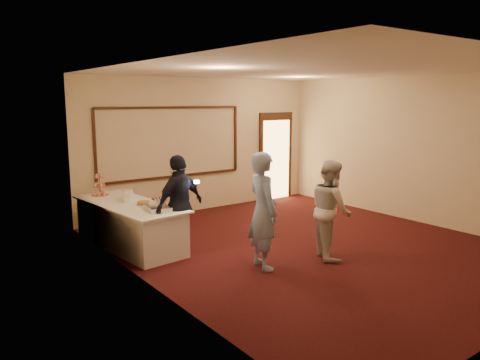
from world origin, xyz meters
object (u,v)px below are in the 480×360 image
buffet_table (130,225)px  tart (144,203)px  pavlova_tray (158,205)px  cupcake_stand (100,187)px  woman (331,209)px  plate_stack_a (128,197)px  plate_stack_b (128,195)px  guest (180,205)px  man (263,211)px

buffet_table → tart: 0.52m
pavlova_tray → cupcake_stand: (-0.33, 1.69, 0.08)m
tart → woman: size_ratio=0.17×
buffet_table → woman: size_ratio=1.60×
plate_stack_a → plate_stack_b: bearing=67.6°
cupcake_stand → plate_stack_b: 0.67m
guest → pavlova_tray: bearing=-35.3°
tart → plate_stack_a: bearing=106.4°
pavlova_tray → tart: 0.46m
plate_stack_b → tart: plate_stack_b is taller
man → guest: 1.46m
man → woman: (1.19, -0.25, -0.09)m
plate_stack_a → cupcake_stand: bearing=103.3°
pavlova_tray → guest: bearing=-19.6°
plate_stack_a → man: man is taller
plate_stack_a → plate_stack_b: (0.09, 0.23, -0.00)m
plate_stack_a → buffet_table: bearing=-103.8°
cupcake_stand → tart: cupcake_stand is taller
man → woman: 1.22m
buffet_table → woman: (2.38, -2.41, 0.40)m
plate_stack_a → plate_stack_b: size_ratio=1.02×
buffet_table → pavlova_tray: (0.17, -0.75, 0.46)m
tart → plate_stack_b: bearing=92.5°
pavlova_tray → woman: bearing=-36.8°
buffet_table → man: (1.20, -2.16, 0.50)m
pavlova_tray → buffet_table: bearing=102.6°
buffet_table → plate_stack_a: 0.48m
cupcake_stand → tart: 1.28m
plate_stack_a → tart: size_ratio=0.68×
plate_stack_b → guest: (0.38, -1.22, -0.02)m
plate_stack_b → buffet_table: bearing=-109.5°
tart → woman: 3.08m
plate_stack_a → woman: 3.45m
pavlova_tray → tart: (-0.02, 0.46, -0.05)m
pavlova_tray → guest: guest is taller
plate_stack_b → guest: 1.27m
pavlova_tray → man: 1.74m
man → guest: size_ratio=1.07×
guest → cupcake_stand: bearing=-85.3°
plate_stack_b → tart: 0.64m
buffet_table → cupcake_stand: 1.10m
pavlova_tray → man: (1.03, -1.41, 0.04)m
plate_stack_b → man: (1.07, -2.50, 0.04)m
pavlova_tray → plate_stack_b: pavlova_tray is taller
pavlova_tray → man: bearing=-53.8°
man → tart: bearing=41.5°
cupcake_stand → guest: bearing=-69.7°
buffet_table → pavlova_tray: size_ratio=4.75×
woman → guest: bearing=77.9°
pavlova_tray → plate_stack_b: (-0.04, 1.09, -0.00)m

